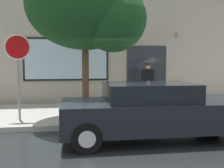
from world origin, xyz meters
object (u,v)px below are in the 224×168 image
(parked_car, at_px, (156,111))
(stop_sign, at_px, (18,60))
(pedestrian_with_umbrella, at_px, (151,66))
(street_tree, at_px, (91,8))

(parked_car, bearing_deg, stop_sign, 152.34)
(pedestrian_with_umbrella, xyz_separation_m, street_tree, (-2.58, -2.23, 1.75))
(pedestrian_with_umbrella, height_order, street_tree, street_tree)
(parked_car, distance_m, street_tree, 3.64)
(parked_car, distance_m, stop_sign, 4.25)
(parked_car, distance_m, pedestrian_with_umbrella, 4.35)
(street_tree, xyz_separation_m, stop_sign, (-2.13, 0.04, -1.52))
(parked_car, xyz_separation_m, stop_sign, (-3.60, 1.88, 1.25))
(stop_sign, bearing_deg, street_tree, -1.08)
(pedestrian_with_umbrella, height_order, stop_sign, stop_sign)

